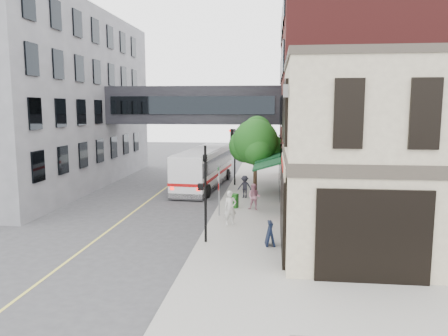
% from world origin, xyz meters
% --- Properties ---
extents(ground, '(120.00, 120.00, 0.00)m').
position_xyz_m(ground, '(0.00, 0.00, 0.00)').
color(ground, '#38383A').
rests_on(ground, ground).
extents(sidewalk_main, '(4.00, 60.00, 0.15)m').
position_xyz_m(sidewalk_main, '(2.00, 14.00, 0.07)').
color(sidewalk_main, gray).
rests_on(sidewalk_main, ground).
extents(corner_building, '(10.19, 8.12, 8.45)m').
position_xyz_m(corner_building, '(8.97, 2.00, 4.21)').
color(corner_building, tan).
rests_on(corner_building, ground).
extents(brick_building, '(13.76, 18.00, 14.00)m').
position_xyz_m(brick_building, '(9.98, 15.00, 6.99)').
color(brick_building, '#4F1A18').
rests_on(brick_building, ground).
extents(opposite_building, '(14.00, 24.00, 14.00)m').
position_xyz_m(opposite_building, '(-17.00, 16.00, 7.00)').
color(opposite_building, slate).
rests_on(opposite_building, ground).
extents(skyway_bridge, '(14.00, 3.18, 3.00)m').
position_xyz_m(skyway_bridge, '(-3.00, 18.00, 6.50)').
color(skyway_bridge, black).
rests_on(skyway_bridge, ground).
extents(traffic_signal_near, '(0.44, 0.22, 4.60)m').
position_xyz_m(traffic_signal_near, '(0.37, 2.00, 2.98)').
color(traffic_signal_near, black).
rests_on(traffic_signal_near, sidewalk_main).
extents(traffic_signal_far, '(0.53, 0.28, 4.50)m').
position_xyz_m(traffic_signal_far, '(0.26, 17.00, 3.34)').
color(traffic_signal_far, black).
rests_on(traffic_signal_far, sidewalk_main).
extents(street_sign_pole, '(0.08, 0.75, 3.00)m').
position_xyz_m(street_sign_pole, '(0.39, 7.00, 1.93)').
color(street_sign_pole, gray).
rests_on(street_sign_pole, sidewalk_main).
extents(street_tree, '(3.80, 3.20, 5.60)m').
position_xyz_m(street_tree, '(2.19, 13.22, 3.91)').
color(street_tree, '#382619').
rests_on(street_tree, sidewalk_main).
extents(lane_marking, '(0.12, 40.00, 0.01)m').
position_xyz_m(lane_marking, '(-5.00, 10.00, 0.01)').
color(lane_marking, '#D8CC4C').
rests_on(lane_marking, ground).
extents(bus, '(3.37, 11.30, 3.00)m').
position_xyz_m(bus, '(-2.02, 16.66, 1.68)').
color(bus, white).
rests_on(bus, ground).
extents(pedestrian_a, '(0.78, 0.66, 1.83)m').
position_xyz_m(pedestrian_a, '(1.23, 5.11, 1.06)').
color(pedestrian_a, silver).
rests_on(pedestrian_a, sidewalk_main).
extents(pedestrian_b, '(0.90, 0.77, 1.62)m').
position_xyz_m(pedestrian_b, '(2.34, 8.61, 0.96)').
color(pedestrian_b, '#C68095').
rests_on(pedestrian_b, sidewalk_main).
extents(pedestrian_c, '(1.10, 0.78, 1.54)m').
position_xyz_m(pedestrian_c, '(1.53, 12.18, 0.92)').
color(pedestrian_c, black).
rests_on(pedestrian_c, sidewalk_main).
extents(newspaper_box, '(0.54, 0.51, 0.88)m').
position_xyz_m(newspaper_box, '(1.08, 9.05, 0.59)').
color(newspaper_box, '#155112').
rests_on(newspaper_box, sidewalk_main).
extents(sandwich_board, '(0.48, 0.66, 1.10)m').
position_xyz_m(sandwich_board, '(3.37, 1.82, 0.70)').
color(sandwich_board, black).
rests_on(sandwich_board, sidewalk_main).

